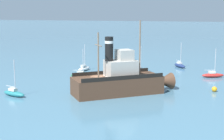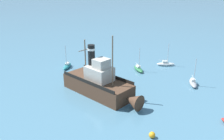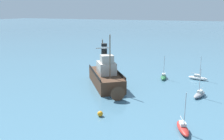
% 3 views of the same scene
% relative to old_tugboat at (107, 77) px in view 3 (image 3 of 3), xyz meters
% --- Properties ---
extents(ground_plane, '(600.00, 600.00, 0.00)m').
position_rel_old_tugboat_xyz_m(ground_plane, '(0.49, -2.73, -1.83)').
color(ground_plane, '#477289').
extents(old_tugboat, '(11.48, 13.45, 9.90)m').
position_rel_old_tugboat_xyz_m(old_tugboat, '(0.00, 0.00, 0.00)').
color(old_tugboat, '#4C3323').
rests_on(old_tugboat, ground).
extents(sailboat_red, '(2.40, 3.94, 4.90)m').
position_rel_old_tugboat_xyz_m(sailboat_red, '(-15.32, 11.92, -1.40)').
color(sailboat_red, '#B22823').
rests_on(sailboat_red, ground).
extents(sailboat_grey, '(2.19, 3.96, 4.90)m').
position_rel_old_tugboat_xyz_m(sailboat_grey, '(-16.34, -0.99, -1.40)').
color(sailboat_grey, gray).
rests_on(sailboat_grey, ground).
extents(sailboat_teal, '(2.21, 3.95, 4.90)m').
position_rel_old_tugboat_xyz_m(sailboat_teal, '(5.41, -13.29, -1.40)').
color(sailboat_teal, '#23757A').
rests_on(sailboat_teal, ground).
extents(sailboat_green, '(1.57, 3.91, 4.90)m').
position_rel_old_tugboat_xyz_m(sailboat_green, '(-8.80, -9.28, -1.40)').
color(sailboat_green, '#286B3D').
rests_on(sailboat_green, ground).
extents(sailboat_white, '(3.93, 1.71, 4.90)m').
position_rel_old_tugboat_xyz_m(sailboat_white, '(-15.39, -11.34, -1.40)').
color(sailboat_white, white).
rests_on(sailboat_white, ground).
extents(mooring_buoy, '(0.75, 0.75, 0.75)m').
position_rel_old_tugboat_xyz_m(mooring_buoy, '(-4.62, 12.17, -1.46)').
color(mooring_buoy, orange).
rests_on(mooring_buoy, ground).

